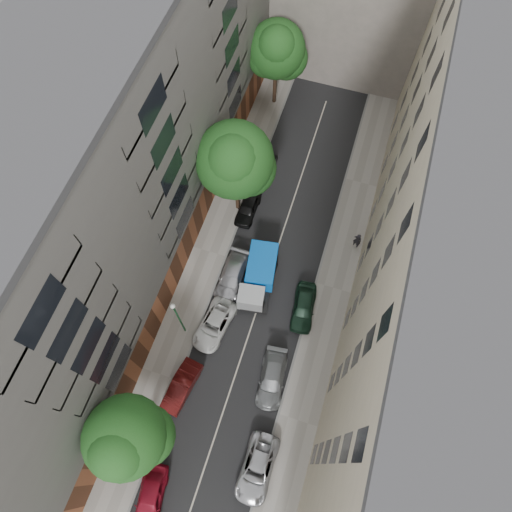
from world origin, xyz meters
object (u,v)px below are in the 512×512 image
at_px(tarp_truck, 259,276).
at_px(lamp_post, 178,316).
at_px(car_left_2, 214,325).
at_px(tree_far, 277,52).
at_px(car_left_3, 232,277).
at_px(car_left_4, 248,207).
at_px(pedestrian, 357,240).
at_px(car_right_0, 257,468).
at_px(car_left_0, 150,499).
at_px(tree_near, 126,439).
at_px(tree_mid, 235,163).
at_px(car_right_2, 304,307).
at_px(car_left_5, 262,171).
at_px(car_left_1, 182,386).
at_px(car_right_1, 272,379).

xyz_separation_m(tarp_truck, lamp_post, (-4.36, -5.81, 2.59)).
height_order(car_left_2, tree_far, tree_far).
xyz_separation_m(car_left_3, car_left_4, (-0.80, 6.80, -0.03)).
xyz_separation_m(car_left_3, pedestrian, (9.20, 6.30, 0.41)).
height_order(car_left_4, car_right_0, car_left_4).
distance_m(car_left_0, lamp_post, 12.45).
distance_m(tree_near, tree_mid, 20.78).
height_order(car_right_2, tree_far, tree_far).
height_order(tree_mid, tree_far, tree_mid).
distance_m(car_left_5, car_right_0, 25.06).
xyz_separation_m(car_left_5, car_right_2, (7.20, -11.60, 0.04)).
bearing_deg(car_right_0, tree_far, 104.70).
bearing_deg(car_right_2, car_left_3, 167.21).
bearing_deg(tree_near, car_right_0, 6.12).
distance_m(car_left_2, car_left_5, 15.18).
bearing_deg(car_right_0, car_right_2, 90.07).
height_order(tarp_truck, car_left_4, tarp_truck).
xyz_separation_m(car_left_0, car_left_5, (-0.80, 28.00, -0.05)).
height_order(car_left_1, car_left_5, car_left_5).
bearing_deg(tree_mid, car_right_0, -67.83).
bearing_deg(car_left_5, car_right_0, -66.82).
distance_m(car_left_1, tree_mid, 17.48).
bearing_deg(tree_near, car_left_2, 80.04).
bearing_deg(car_left_1, tree_near, -94.11).
height_order(tree_mid, lamp_post, tree_mid).
relative_size(car_left_4, tree_mid, 0.39).
bearing_deg(car_left_2, lamp_post, -146.91).
bearing_deg(car_left_0, car_right_1, 52.27).
xyz_separation_m(car_right_2, tree_near, (-8.10, -13.27, 5.25)).
bearing_deg(tree_near, car_left_5, 87.92).
bearing_deg(pedestrian, car_right_1, 91.80).
bearing_deg(tarp_truck, car_right_1, -74.04).
bearing_deg(car_right_1, car_left_5, 103.39).
relative_size(car_left_1, pedestrian, 2.20).
distance_m(car_left_0, car_left_5, 28.01).
distance_m(tree_mid, pedestrian, 12.37).
bearing_deg(car_right_2, car_left_4, 127.49).
height_order(tree_far, pedestrian, tree_far).
xyz_separation_m(tarp_truck, car_left_5, (-3.00, 10.36, -0.70)).
height_order(tree_near, tree_mid, tree_mid).
relative_size(car_left_0, car_right_0, 0.91).
bearing_deg(car_left_4, car_left_0, -87.39).
relative_size(car_left_1, tree_far, 0.46).
height_order(tree_mid, pedestrian, tree_mid).
bearing_deg(tree_near, car_right_2, 58.58).
height_order(car_right_0, tree_near, tree_near).
relative_size(car_right_2, pedestrian, 2.27).
distance_m(car_left_2, car_right_1, 6.19).
bearing_deg(tree_mid, tree_far, 92.16).
xyz_separation_m(car_left_1, car_left_2, (0.72, 5.24, -0.04)).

